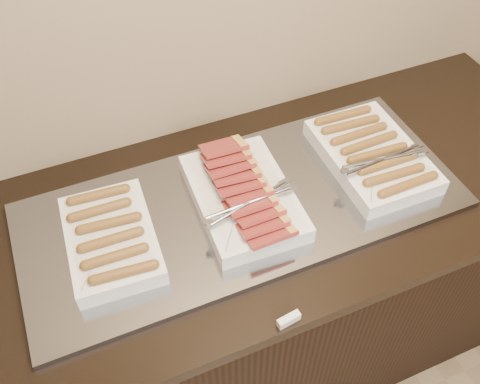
% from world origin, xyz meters
% --- Properties ---
extents(counter, '(2.06, 0.76, 0.90)m').
position_xyz_m(counter, '(0.00, 2.13, 0.45)').
color(counter, black).
rests_on(counter, ground).
extents(warming_tray, '(1.20, 0.50, 0.02)m').
position_xyz_m(warming_tray, '(-0.02, 2.13, 0.91)').
color(warming_tray, gray).
rests_on(warming_tray, counter).
extents(dish_left, '(0.23, 0.33, 0.07)m').
position_xyz_m(dish_left, '(-0.38, 2.13, 0.95)').
color(dish_left, white).
rests_on(dish_left, warming_tray).
extents(dish_center, '(0.28, 0.40, 0.10)m').
position_xyz_m(dish_center, '(-0.02, 2.13, 0.95)').
color(dish_center, white).
rests_on(dish_center, warming_tray).
extents(dish_right, '(0.27, 0.38, 0.08)m').
position_xyz_m(dish_right, '(0.38, 2.13, 0.95)').
color(dish_right, white).
rests_on(dish_right, warming_tray).
extents(label_holder, '(0.06, 0.02, 0.02)m').
position_xyz_m(label_holder, '(-0.06, 1.77, 0.91)').
color(label_holder, white).
rests_on(label_holder, counter).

